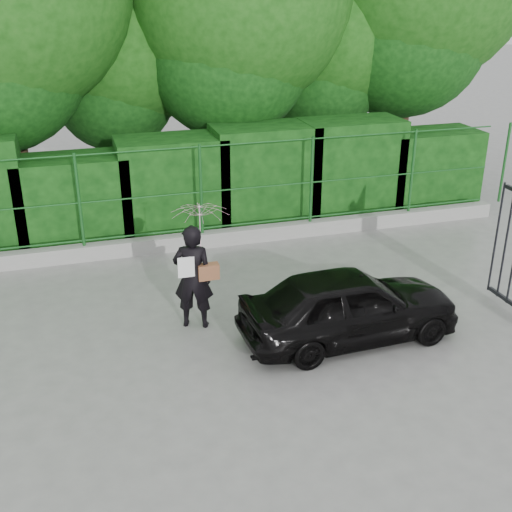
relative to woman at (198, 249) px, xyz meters
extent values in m
plane|color=gray|center=(0.31, -1.44, -1.27)|extent=(80.00, 80.00, 0.00)
cube|color=#9E9E99|center=(0.31, 3.06, -1.12)|extent=(14.00, 0.25, 0.30)
cylinder|color=#17501C|center=(-1.59, 3.06, -0.07)|extent=(0.06, 0.06, 1.80)
cylinder|color=#17501C|center=(0.71, 3.06, -0.07)|extent=(0.06, 0.06, 1.80)
cylinder|color=#17501C|center=(3.01, 3.06, -0.07)|extent=(0.06, 0.06, 1.80)
cylinder|color=#17501C|center=(5.31, 3.06, -0.07)|extent=(0.06, 0.06, 1.80)
cylinder|color=#17501C|center=(7.61, 3.06, -0.07)|extent=(0.06, 0.06, 1.80)
cylinder|color=#17501C|center=(0.31, 3.06, -0.87)|extent=(13.60, 0.03, 0.03)
cylinder|color=#17501C|center=(0.31, 3.06, -0.12)|extent=(13.60, 0.03, 0.03)
cylinder|color=#17501C|center=(0.31, 3.06, 0.78)|extent=(13.60, 0.03, 0.03)
cube|color=black|center=(-1.69, 4.06, -0.38)|extent=(2.20, 1.20, 1.78)
cube|color=black|center=(0.31, 4.06, -0.25)|extent=(2.20, 1.20, 2.03)
cube|color=black|center=(2.31, 4.06, -0.19)|extent=(2.20, 1.20, 2.16)
cube|color=black|center=(4.31, 4.06, -0.18)|extent=(2.20, 1.20, 2.17)
cube|color=black|center=(6.31, 4.06, -0.37)|extent=(2.20, 1.20, 1.80)
cylinder|color=black|center=(-2.69, 5.76, 0.98)|extent=(0.36, 0.36, 4.50)
cylinder|color=black|center=(-0.19, 7.06, 0.36)|extent=(0.36, 0.36, 3.25)
sphere|color=#14470F|center=(-0.19, 7.06, 2.31)|extent=(3.90, 3.90, 3.90)
cylinder|color=black|center=(2.31, 6.06, 0.86)|extent=(0.36, 0.36, 4.25)
cylinder|color=black|center=(4.81, 6.76, 0.48)|extent=(0.36, 0.36, 3.50)
sphere|color=#14470F|center=(4.81, 6.76, 2.58)|extent=(4.20, 4.20, 4.20)
cylinder|color=black|center=(6.81, 6.36, 1.11)|extent=(0.36, 0.36, 4.75)
cylinder|color=black|center=(4.91, -0.69, -0.22)|extent=(0.04, 0.04, 1.90)
cylinder|color=black|center=(4.91, -0.44, -0.22)|extent=(0.04, 0.04, 1.90)
imported|color=black|center=(-0.09, -0.03, -0.44)|extent=(0.70, 0.58, 1.66)
imported|color=#F8BDD9|center=(0.06, 0.02, 0.30)|extent=(0.86, 0.88, 0.79)
cube|color=brown|center=(0.13, -0.11, -0.34)|extent=(0.32, 0.15, 0.24)
cube|color=white|center=(-0.21, -0.15, -0.21)|extent=(0.25, 0.02, 0.32)
imported|color=black|center=(2.02, -1.07, -0.71)|extent=(3.32, 1.45, 1.11)
camera|label=1|loc=(-1.69, -8.69, 3.69)|focal=45.00mm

